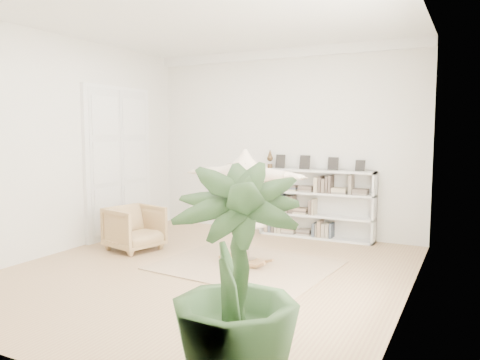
# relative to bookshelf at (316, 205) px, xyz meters

# --- Properties ---
(floor) EXTENTS (6.00, 6.00, 0.00)m
(floor) POSITION_rel_bookshelf_xyz_m (-0.74, -2.82, -0.64)
(floor) COLOR #986E4E
(floor) RESTS_ON ground
(room_shell) EXTENTS (6.00, 6.00, 6.00)m
(room_shell) POSITION_rel_bookshelf_xyz_m (-0.74, 0.12, 2.87)
(room_shell) COLOR silver
(room_shell) RESTS_ON floor
(doors) EXTENTS (0.09, 1.78, 2.92)m
(doors) POSITION_rel_bookshelf_xyz_m (-3.45, -1.52, 0.76)
(doors) COLOR white
(doors) RESTS_ON floor
(bookshelf) EXTENTS (2.20, 0.35, 1.64)m
(bookshelf) POSITION_rel_bookshelf_xyz_m (0.00, 0.00, 0.00)
(bookshelf) COLOR silver
(bookshelf) RESTS_ON floor
(armchair) EXTENTS (0.99, 0.98, 0.75)m
(armchair) POSITION_rel_bookshelf_xyz_m (-2.48, -2.27, -0.26)
(armchair) COLOR tan
(armchair) RESTS_ON floor
(rug) EXTENTS (2.67, 2.22, 0.02)m
(rug) POSITION_rel_bookshelf_xyz_m (-0.35, -2.29, -0.63)
(rug) COLOR tan
(rug) RESTS_ON floor
(rocker_board) EXTENTS (0.58, 0.38, 0.12)m
(rocker_board) POSITION_rel_bookshelf_xyz_m (-0.35, -2.29, -0.56)
(rocker_board) COLOR brown
(rocker_board) RESTS_ON rug
(person) EXTENTS (2.09, 0.74, 1.66)m
(person) POSITION_rel_bookshelf_xyz_m (-0.35, -2.29, 0.33)
(person) COLOR beige
(person) RESTS_ON rocker_board
(houseplant) EXTENTS (1.32, 1.32, 1.78)m
(houseplant) POSITION_rel_bookshelf_xyz_m (1.07, -5.37, 0.25)
(houseplant) COLOR #2E4E27
(houseplant) RESTS_ON floor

